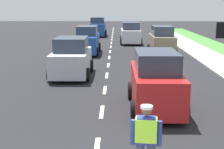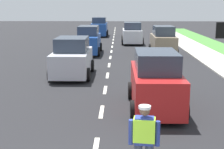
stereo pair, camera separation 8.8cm
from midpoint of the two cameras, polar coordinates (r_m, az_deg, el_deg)
name	(u,v)px [view 2 (the right image)]	position (r m, az deg, el deg)	size (l,w,h in m)	color
ground_plane	(111,51)	(26.49, 0.00, 4.16)	(96.00, 96.00, 0.00)	black
lane_center_line	(112,45)	(30.65, 0.17, 5.28)	(0.14, 46.40, 0.01)	silver
road_worker	(145,139)	(7.06, 6.23, -11.21)	(0.77, 0.36, 1.67)	#383D4C
car_oncoming_lead	(72,58)	(17.20, -6.88, 2.86)	(2.08, 3.91, 2.05)	silver
car_parked_far	(163,42)	(24.66, 9.09, 5.76)	(1.87, 3.91, 2.17)	gray
car_outgoing_far	(132,34)	(31.59, 3.65, 7.20)	(2.05, 4.05, 2.07)	silver
car_oncoming_second	(89,41)	(25.09, -4.06, 5.95)	(1.91, 4.38, 2.13)	#1E4799
car_outgoing_ahead	(155,82)	(11.74, 7.87, -1.40)	(1.88, 4.04, 2.13)	red
car_oncoming_third	(99,27)	(38.98, -2.18, 8.30)	(2.04, 4.02, 2.24)	#1E4799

